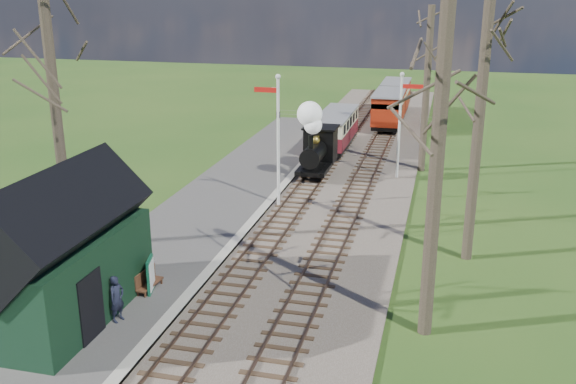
{
  "coord_description": "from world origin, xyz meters",
  "views": [
    {
      "loc": [
        6.67,
        -11.56,
        9.95
      ],
      "look_at": [
        0.38,
        13.53,
        1.6
      ],
      "focal_mm": 40.0,
      "sensor_mm": 36.0,
      "label": 1
    }
  ],
  "objects_px": {
    "station_shed": "(60,254)",
    "person": "(117,299)",
    "semaphore_near": "(277,132)",
    "locomotive": "(316,142)",
    "bench": "(147,280)",
    "semaphore_far": "(401,118)",
    "sign_board": "(151,275)",
    "coach": "(336,128)",
    "red_carriage_a": "(389,109)",
    "red_carriage_b": "(395,97)"
  },
  "relations": [
    {
      "from": "sign_board",
      "to": "person",
      "type": "bearing_deg",
      "value": -93.02
    },
    {
      "from": "semaphore_near",
      "to": "station_shed",
      "type": "bearing_deg",
      "value": -106.38
    },
    {
      "from": "semaphore_near",
      "to": "locomotive",
      "type": "distance_m",
      "value": 5.61
    },
    {
      "from": "station_shed",
      "to": "locomotive",
      "type": "bearing_deg",
      "value": 76.09
    },
    {
      "from": "locomotive",
      "to": "person",
      "type": "height_order",
      "value": "locomotive"
    },
    {
      "from": "red_carriage_b",
      "to": "person",
      "type": "relative_size",
      "value": 3.51
    },
    {
      "from": "coach",
      "to": "red_carriage_b",
      "type": "xyz_separation_m",
      "value": [
        2.6,
        12.52,
        0.09
      ]
    },
    {
      "from": "station_shed",
      "to": "red_carriage_a",
      "type": "bearing_deg",
      "value": 77.21
    },
    {
      "from": "red_carriage_a",
      "to": "person",
      "type": "xyz_separation_m",
      "value": [
        -5.18,
        -30.3,
        -0.58
      ]
    },
    {
      "from": "station_shed",
      "to": "bench",
      "type": "xyz_separation_m",
      "value": [
        1.64,
        2.23,
        -1.74
      ]
    },
    {
      "from": "station_shed",
      "to": "semaphore_near",
      "type": "height_order",
      "value": "semaphore_near"
    },
    {
      "from": "red_carriage_b",
      "to": "semaphore_near",
      "type": "bearing_deg",
      "value": -98.03
    },
    {
      "from": "locomotive",
      "to": "red_carriage_b",
      "type": "relative_size",
      "value": 0.81
    },
    {
      "from": "coach",
      "to": "sign_board",
      "type": "xyz_separation_m",
      "value": [
        -2.47,
        -21.23,
        -0.62
      ]
    },
    {
      "from": "sign_board",
      "to": "semaphore_near",
      "type": "bearing_deg",
      "value": 80.23
    },
    {
      "from": "locomotive",
      "to": "red_carriage_a",
      "type": "height_order",
      "value": "locomotive"
    },
    {
      "from": "station_shed",
      "to": "sign_board",
      "type": "distance_m",
      "value": 3.17
    },
    {
      "from": "semaphore_far",
      "to": "person",
      "type": "distance_m",
      "value": 19.38
    },
    {
      "from": "red_carriage_b",
      "to": "red_carriage_a",
      "type": "bearing_deg",
      "value": -90.0
    },
    {
      "from": "red_carriage_a",
      "to": "red_carriage_b",
      "type": "height_order",
      "value": "same"
    },
    {
      "from": "semaphore_far",
      "to": "red_carriage_b",
      "type": "bearing_deg",
      "value": 95.67
    },
    {
      "from": "semaphore_far",
      "to": "coach",
      "type": "relative_size",
      "value": 0.86
    },
    {
      "from": "coach",
      "to": "bench",
      "type": "bearing_deg",
      "value": -97.17
    },
    {
      "from": "semaphore_near",
      "to": "person",
      "type": "bearing_deg",
      "value": -98.62
    },
    {
      "from": "sign_board",
      "to": "bench",
      "type": "bearing_deg",
      "value": 154.18
    },
    {
      "from": "red_carriage_b",
      "to": "bench",
      "type": "relative_size",
      "value": 4.09
    },
    {
      "from": "semaphore_far",
      "to": "bench",
      "type": "xyz_separation_m",
      "value": [
        -7.03,
        -15.77,
        -2.82
      ]
    },
    {
      "from": "bench",
      "to": "red_carriage_b",
      "type": "bearing_deg",
      "value": 81.12
    },
    {
      "from": "semaphore_near",
      "to": "bench",
      "type": "height_order",
      "value": "semaphore_near"
    },
    {
      "from": "coach",
      "to": "person",
      "type": "xyz_separation_m",
      "value": [
        -2.58,
        -23.29,
        -0.49
      ]
    },
    {
      "from": "bench",
      "to": "person",
      "type": "relative_size",
      "value": 0.86
    },
    {
      "from": "red_carriage_b",
      "to": "station_shed",
      "type": "bearing_deg",
      "value": -100.88
    },
    {
      "from": "semaphore_near",
      "to": "sign_board",
      "type": "relative_size",
      "value": 5.18
    },
    {
      "from": "station_shed",
      "to": "person",
      "type": "bearing_deg",
      "value": 2.56
    },
    {
      "from": "coach",
      "to": "bench",
      "type": "distance_m",
      "value": 21.32
    },
    {
      "from": "semaphore_far",
      "to": "red_carriage_a",
      "type": "xyz_separation_m",
      "value": [
        -1.77,
        12.38,
        -1.84
      ]
    },
    {
      "from": "semaphore_far",
      "to": "sign_board",
      "type": "relative_size",
      "value": 4.77
    },
    {
      "from": "sign_board",
      "to": "locomotive",
      "type": "bearing_deg",
      "value": 80.8
    },
    {
      "from": "red_carriage_a",
      "to": "sign_board",
      "type": "xyz_separation_m",
      "value": [
        -5.07,
        -28.24,
        -0.71
      ]
    },
    {
      "from": "semaphore_near",
      "to": "person",
      "type": "relative_size",
      "value": 4.22
    },
    {
      "from": "bench",
      "to": "locomotive",
      "type": "bearing_deg",
      "value": 80.05
    },
    {
      "from": "person",
      "to": "red_carriage_b",
      "type": "bearing_deg",
      "value": 7.74
    },
    {
      "from": "coach",
      "to": "red_carriage_a",
      "type": "height_order",
      "value": "red_carriage_a"
    },
    {
      "from": "semaphore_far",
      "to": "bench",
      "type": "distance_m",
      "value": 17.5
    },
    {
      "from": "red_carriage_a",
      "to": "sign_board",
      "type": "distance_m",
      "value": 28.7
    },
    {
      "from": "semaphore_near",
      "to": "red_carriage_a",
      "type": "bearing_deg",
      "value": 79.61
    },
    {
      "from": "locomotive",
      "to": "person",
      "type": "distance_m",
      "value": 17.45
    },
    {
      "from": "semaphore_near",
      "to": "red_carriage_b",
      "type": "height_order",
      "value": "semaphore_near"
    },
    {
      "from": "semaphore_near",
      "to": "red_carriage_b",
      "type": "distance_m",
      "value": 24.21
    },
    {
      "from": "locomotive",
      "to": "bench",
      "type": "xyz_separation_m",
      "value": [
        -2.65,
        -15.08,
        -1.41
      ]
    }
  ]
}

